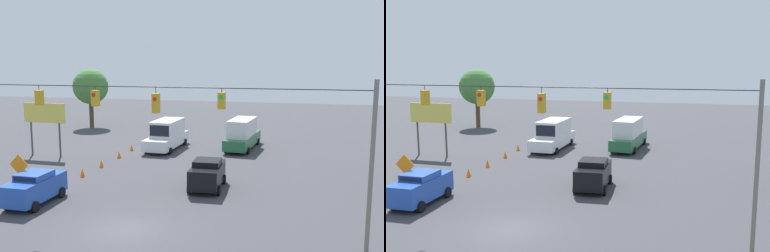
% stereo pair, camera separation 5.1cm
% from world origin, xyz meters
% --- Properties ---
extents(ground_plane, '(140.00, 140.00, 0.00)m').
position_xyz_m(ground_plane, '(0.00, 0.00, 0.00)').
color(ground_plane, '#3D3D42').
extents(overhead_signal_span, '(22.95, 0.38, 7.62)m').
position_xyz_m(overhead_signal_span, '(-0.03, -0.40, 4.92)').
color(overhead_signal_span, slate).
rests_on(overhead_signal_span, ground_plane).
extents(box_truck_green_oncoming_deep, '(2.75, 7.54, 2.93)m').
position_xyz_m(box_truck_green_oncoming_deep, '(-2.71, -21.60, 1.44)').
color(box_truck_green_oncoming_deep, '#236038').
rests_on(box_truck_green_oncoming_deep, ground_plane).
extents(box_truck_white_withflow_far, '(2.66, 7.14, 2.78)m').
position_xyz_m(box_truck_white_withflow_far, '(4.36, -19.82, 1.38)').
color(box_truck_white_withflow_far, silver).
rests_on(box_truck_white_withflow_far, ground_plane).
extents(sedan_black_crossing_near, '(2.26, 4.15, 1.96)m').
position_xyz_m(sedan_black_crossing_near, '(-2.42, -7.91, 1.02)').
color(sedan_black_crossing_near, black).
rests_on(sedan_black_crossing_near, ground_plane).
extents(sedan_blue_parked_shoulder, '(2.05, 4.29, 1.89)m').
position_xyz_m(sedan_blue_parked_shoulder, '(6.77, -2.33, 0.99)').
color(sedan_blue_parked_shoulder, '#234CB2').
rests_on(sedan_blue_parked_shoulder, ground_plane).
extents(traffic_cone_nearest, '(0.38, 0.38, 0.62)m').
position_xyz_m(traffic_cone_nearest, '(7.22, -5.31, 0.31)').
color(traffic_cone_nearest, orange).
rests_on(traffic_cone_nearest, ground_plane).
extents(traffic_cone_second, '(0.38, 0.38, 0.62)m').
position_xyz_m(traffic_cone_second, '(7.07, -8.38, 0.31)').
color(traffic_cone_second, orange).
rests_on(traffic_cone_second, ground_plane).
extents(traffic_cone_third, '(0.38, 0.38, 0.62)m').
position_xyz_m(traffic_cone_third, '(7.05, -11.35, 0.31)').
color(traffic_cone_third, orange).
rests_on(traffic_cone_third, ground_plane).
extents(traffic_cone_fourth, '(0.38, 0.38, 0.62)m').
position_xyz_m(traffic_cone_fourth, '(7.08, -14.75, 0.31)').
color(traffic_cone_fourth, orange).
rests_on(traffic_cone_fourth, ground_plane).
extents(traffic_cone_fifth, '(0.38, 0.38, 0.62)m').
position_xyz_m(traffic_cone_fifth, '(7.25, -17.93, 0.31)').
color(traffic_cone_fifth, orange).
rests_on(traffic_cone_fifth, ground_plane).
extents(roadside_billboard, '(4.08, 0.16, 4.73)m').
position_xyz_m(roadside_billboard, '(13.76, -13.91, 3.50)').
color(roadside_billboard, '#4C473D').
rests_on(roadside_billboard, ground_plane).
extents(work_zone_sign, '(1.27, 0.06, 2.84)m').
position_xyz_m(work_zone_sign, '(8.02, -2.64, 1.99)').
color(work_zone_sign, slate).
rests_on(work_zone_sign, ground_plane).
extents(tree_horizon_left, '(4.50, 4.50, 7.45)m').
position_xyz_m(tree_horizon_left, '(18.20, -30.61, 5.16)').
color(tree_horizon_left, '#4C3823').
rests_on(tree_horizon_left, ground_plane).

